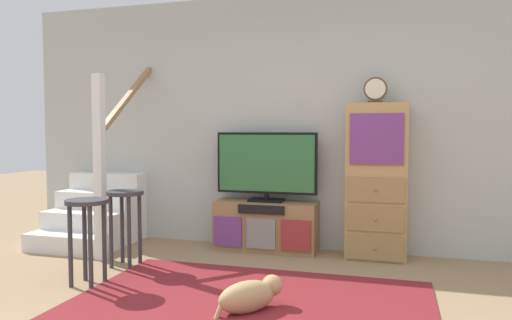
# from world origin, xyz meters

# --- Properties ---
(back_wall) EXTENTS (6.40, 0.12, 2.70)m
(back_wall) POSITION_xyz_m (0.00, 2.46, 1.35)
(back_wall) COLOR #B2B7B2
(back_wall) RESTS_ON ground_plane
(area_rug) EXTENTS (2.60, 1.80, 0.01)m
(area_rug) POSITION_xyz_m (0.00, 0.60, 0.01)
(area_rug) COLOR maroon
(area_rug) RESTS_ON ground_plane
(media_console) EXTENTS (1.07, 0.38, 0.52)m
(media_console) POSITION_xyz_m (-0.30, 2.19, 0.26)
(media_console) COLOR #997047
(media_console) RESTS_ON ground_plane
(television) EXTENTS (1.07, 0.22, 0.72)m
(television) POSITION_xyz_m (-0.30, 2.22, 0.90)
(television) COLOR black
(television) RESTS_ON media_console
(side_cabinet) EXTENTS (0.58, 0.38, 1.52)m
(side_cabinet) POSITION_xyz_m (0.82, 2.20, 0.76)
(side_cabinet) COLOR tan
(side_cabinet) RESTS_ON ground_plane
(desk_clock) EXTENTS (0.23, 0.08, 0.25)m
(desk_clock) POSITION_xyz_m (0.80, 2.19, 1.65)
(desk_clock) COLOR #4C3823
(desk_clock) RESTS_ON side_cabinet
(staircase) EXTENTS (1.00, 1.36, 2.20)m
(staircase) POSITION_xyz_m (-2.24, 2.20, 0.37)
(staircase) COLOR white
(staircase) RESTS_ON ground_plane
(bar_stool_near) EXTENTS (0.34, 0.34, 0.70)m
(bar_stool_near) POSITION_xyz_m (-1.40, 0.70, 0.52)
(bar_stool_near) COLOR #333338
(bar_stool_near) RESTS_ON ground_plane
(bar_stool_far) EXTENTS (0.34, 0.34, 0.70)m
(bar_stool_far) POSITION_xyz_m (-1.39, 1.26, 0.52)
(bar_stool_far) COLOR #333338
(bar_stool_far) RESTS_ON ground_plane
(dog) EXTENTS (0.44, 0.46, 0.23)m
(dog) POSITION_xyz_m (0.05, 0.50, 0.12)
(dog) COLOR tan
(dog) RESTS_ON ground_plane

